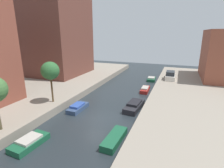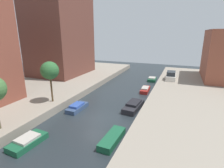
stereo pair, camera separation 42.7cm
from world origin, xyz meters
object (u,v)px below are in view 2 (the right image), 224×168
Objects in this scene: street_tree_2 at (50,71)px; moored_boat_right_3 at (134,106)px; moored_boat_left_2 at (28,141)px; moored_boat_right_4 at (145,90)px; moored_boat_right_5 at (152,79)px; apartment_tower_far at (58,14)px; moored_boat_right_2 at (112,139)px; parked_car at (171,76)px; moored_boat_left_3 at (77,107)px.

moored_boat_right_3 is at bearing 20.63° from street_tree_2.
moored_boat_right_4 is (6.76, 19.09, 0.01)m from moored_boat_left_2.
moored_boat_right_4 is 7.78m from moored_boat_right_5.
apartment_tower_far is 26.03m from moored_boat_right_3.
apartment_tower_far is at bearing -166.63° from moored_boat_right_5.
moored_boat_right_2 is (10.25, -4.14, -4.84)m from street_tree_2.
parked_car is 1.27× the size of moored_boat_left_3.
moored_boat_right_4 is (10.07, 11.65, -4.80)m from street_tree_2.
moored_boat_right_2 is at bearing -22.00° from street_tree_2.
apartment_tower_far reaches higher than moored_boat_left_2.
moored_boat_right_2 is at bearing -35.19° from moored_boat_left_3.
moored_boat_right_3 is at bearing 90.88° from moored_boat_right_2.
moored_boat_left_3 is at bearing 13.25° from street_tree_2.
street_tree_2 is at bearing -127.16° from parked_car.
parked_car is at bearing 60.48° from moored_boat_right_4.
street_tree_2 is at bearing 114.02° from moored_boat_left_2.
street_tree_2 is at bearing -159.37° from moored_boat_right_3.
parked_car is at bearing 52.84° from street_tree_2.
moored_boat_right_5 is at bearing 62.91° from street_tree_2.
parked_car is 14.85m from moored_boat_right_3.
moored_boat_left_3 is (12.76, -14.04, -13.20)m from apartment_tower_far.
moored_boat_right_2 is (6.97, -4.91, -0.04)m from moored_boat_left_3.
moored_boat_right_3 is at bearing 58.81° from moored_boat_left_2.
moored_boat_left_3 is at bearing -109.64° from moored_boat_right_5.
moored_boat_right_5 is (6.62, 26.86, -0.01)m from moored_boat_left_2.
apartment_tower_far is 7.15× the size of moored_boat_left_2.
street_tree_2 reaches higher than moored_boat_right_5.
street_tree_2 is 1.66× the size of moored_boat_right_5.
parked_car is 7.59m from moored_boat_right_4.
moored_boat_left_3 is at bearing -47.73° from apartment_tower_far.
moored_boat_right_2 is 23.57m from moored_boat_right_5.
moored_boat_right_4 is 1.13× the size of moored_boat_right_5.
moored_boat_left_3 reaches higher than moored_boat_right_2.
apartment_tower_far reaches higher than moored_boat_right_3.
street_tree_2 is 9.46m from moored_boat_left_2.
moored_boat_left_3 reaches higher than moored_boat_left_2.
moored_boat_left_2 is (3.32, -7.44, -4.82)m from street_tree_2.
street_tree_2 is (9.48, -14.81, -8.40)m from apartment_tower_far.
apartment_tower_far is 23.81m from moored_boat_right_4.
parked_car reaches higher than moored_boat_right_5.
apartment_tower_far reaches higher than moored_boat_left_3.
moored_boat_right_5 reaches higher than moored_boat_right_2.
moored_boat_right_3 reaches higher than moored_boat_left_3.
moored_boat_right_5 is (19.42, 4.61, -13.23)m from apartment_tower_far.
apartment_tower_far is at bearing 150.71° from moored_boat_right_3.
apartment_tower_far is 6.89× the size of moored_boat_right_4.
moored_boat_right_3 is at bearing 23.95° from moored_boat_left_3.
apartment_tower_far is 4.69× the size of street_tree_2.
moored_boat_left_2 is at bearing -154.56° from moored_boat_right_2.
parked_car is (23.24, 3.34, -11.89)m from apartment_tower_far.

